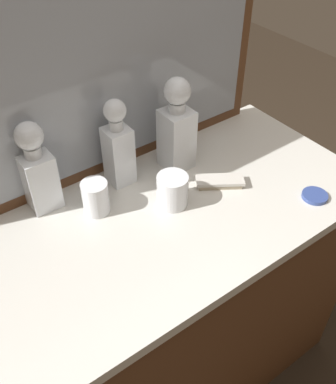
{
  "coord_description": "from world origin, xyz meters",
  "views": [
    {
      "loc": [
        -0.53,
        -0.73,
        1.75
      ],
      "look_at": [
        0.0,
        0.0,
        0.96
      ],
      "focal_mm": 41.61,
      "sensor_mm": 36.0,
      "label": 1
    }
  ],
  "objects_px": {
    "crystal_decanter_front": "(38,174)",
    "silver_brush_right": "(220,182)",
    "crystal_decanter_center": "(118,150)",
    "crystal_tumbler_rear": "(96,199)",
    "crystal_tumbler_left": "(172,192)",
    "crystal_decanter_far_left": "(177,133)",
    "porcelain_dish": "(315,196)"
  },
  "relations": [
    {
      "from": "crystal_decanter_center",
      "to": "crystal_tumbler_rear",
      "type": "height_order",
      "value": "crystal_decanter_center"
    },
    {
      "from": "crystal_tumbler_rear",
      "to": "crystal_tumbler_left",
      "type": "bearing_deg",
      "value": -28.01
    },
    {
      "from": "crystal_decanter_center",
      "to": "crystal_tumbler_rear",
      "type": "bearing_deg",
      "value": -148.49
    },
    {
      "from": "crystal_decanter_far_left",
      "to": "silver_brush_right",
      "type": "height_order",
      "value": "crystal_decanter_far_left"
    },
    {
      "from": "crystal_tumbler_left",
      "to": "silver_brush_right",
      "type": "relative_size",
      "value": 0.64
    },
    {
      "from": "crystal_decanter_front",
      "to": "crystal_tumbler_rear",
      "type": "height_order",
      "value": "crystal_decanter_front"
    },
    {
      "from": "crystal_decanter_front",
      "to": "crystal_decanter_center",
      "type": "bearing_deg",
      "value": -8.75
    },
    {
      "from": "crystal_tumbler_rear",
      "to": "crystal_tumbler_left",
      "type": "distance_m",
      "value": 0.22
    },
    {
      "from": "crystal_tumbler_left",
      "to": "crystal_decanter_center",
      "type": "bearing_deg",
      "value": 109.76
    },
    {
      "from": "crystal_decanter_front",
      "to": "crystal_decanter_far_left",
      "type": "height_order",
      "value": "crystal_decanter_far_left"
    },
    {
      "from": "silver_brush_right",
      "to": "porcelain_dish",
      "type": "distance_m",
      "value": 0.28
    },
    {
      "from": "crystal_decanter_far_left",
      "to": "crystal_tumbler_rear",
      "type": "height_order",
      "value": "crystal_decanter_far_left"
    },
    {
      "from": "crystal_decanter_front",
      "to": "crystal_decanter_center",
      "type": "relative_size",
      "value": 0.99
    },
    {
      "from": "crystal_decanter_center",
      "to": "silver_brush_right",
      "type": "relative_size",
      "value": 1.83
    },
    {
      "from": "crystal_decanter_front",
      "to": "crystal_tumbler_left",
      "type": "height_order",
      "value": "crystal_decanter_front"
    },
    {
      "from": "crystal_decanter_center",
      "to": "silver_brush_right",
      "type": "height_order",
      "value": "crystal_decanter_center"
    },
    {
      "from": "crystal_decanter_center",
      "to": "crystal_decanter_far_left",
      "type": "distance_m",
      "value": 0.19
    },
    {
      "from": "crystal_tumbler_rear",
      "to": "crystal_tumbler_left",
      "type": "relative_size",
      "value": 1.02
    },
    {
      "from": "crystal_decanter_far_left",
      "to": "crystal_tumbler_left",
      "type": "bearing_deg",
      "value": -130.48
    },
    {
      "from": "crystal_decanter_center",
      "to": "porcelain_dish",
      "type": "relative_size",
      "value": 3.66
    },
    {
      "from": "crystal_decanter_front",
      "to": "crystal_tumbler_left",
      "type": "distance_m",
      "value": 0.37
    },
    {
      "from": "crystal_decanter_center",
      "to": "crystal_tumbler_left",
      "type": "distance_m",
      "value": 0.2
    },
    {
      "from": "crystal_decanter_front",
      "to": "crystal_decanter_far_left",
      "type": "distance_m",
      "value": 0.42
    },
    {
      "from": "crystal_decanter_center",
      "to": "crystal_tumbler_left",
      "type": "relative_size",
      "value": 2.86
    },
    {
      "from": "silver_brush_right",
      "to": "crystal_decanter_front",
      "type": "bearing_deg",
      "value": 153.21
    },
    {
      "from": "crystal_decanter_front",
      "to": "silver_brush_right",
      "type": "relative_size",
      "value": 1.81
    },
    {
      "from": "crystal_tumbler_rear",
      "to": "silver_brush_right",
      "type": "height_order",
      "value": "crystal_tumbler_rear"
    },
    {
      "from": "crystal_tumbler_left",
      "to": "porcelain_dish",
      "type": "relative_size",
      "value": 1.28
    },
    {
      "from": "crystal_decanter_center",
      "to": "silver_brush_right",
      "type": "bearing_deg",
      "value": -40.81
    },
    {
      "from": "crystal_decanter_front",
      "to": "crystal_tumbler_rear",
      "type": "relative_size",
      "value": 2.76
    },
    {
      "from": "crystal_decanter_center",
      "to": "crystal_decanter_far_left",
      "type": "bearing_deg",
      "value": -11.86
    },
    {
      "from": "crystal_decanter_center",
      "to": "crystal_decanter_front",
      "type": "bearing_deg",
      "value": 171.25
    }
  ]
}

